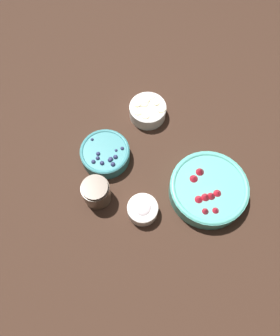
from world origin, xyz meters
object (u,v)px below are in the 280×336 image
bowl_strawberries (208,189)px  jar_chocolate (97,192)px  bowl_cream (143,209)px  bowl_blueberries (105,153)px  bowl_bananas (148,110)px

bowl_strawberries → jar_chocolate: 0.37m
bowl_strawberries → bowl_cream: bearing=65.7°
bowl_strawberries → bowl_blueberries: size_ratio=1.51×
bowl_cream → bowl_blueberries: bearing=-8.7°
bowl_strawberries → bowl_bananas: (0.36, -0.06, -0.00)m
bowl_cream → jar_chocolate: jar_chocolate is taller
bowl_blueberries → bowl_cream: (-0.24, 0.04, -0.00)m
bowl_cream → jar_chocolate: (0.14, 0.08, 0.01)m
bowl_blueberries → bowl_bananas: (0.03, -0.23, 0.00)m
bowl_blueberries → jar_chocolate: size_ratio=1.75×
bowl_blueberries → bowl_bananas: bowl_blueberries is taller
bowl_blueberries → bowl_cream: 0.24m
bowl_bananas → jar_chocolate: bearing=110.9°
jar_chocolate → bowl_cream: bearing=-150.8°
bowl_blueberries → bowl_bananas: 0.23m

